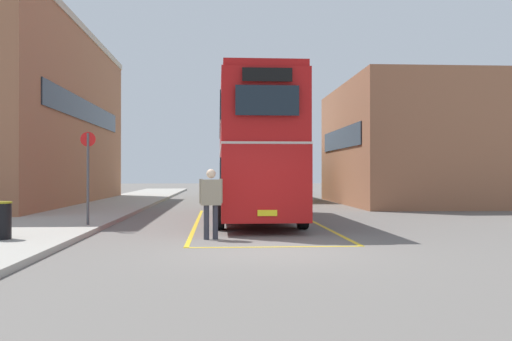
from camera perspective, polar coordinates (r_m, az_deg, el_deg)
name	(u,v)px	position (r m, az deg, el deg)	size (l,w,h in m)	color
ground_plane	(243,209)	(26.65, -1.32, -3.89)	(135.60, 135.60, 0.00)	#66605B
sidewalk_left	(112,205)	(29.54, -14.22, -3.39)	(4.00, 57.60, 0.14)	#A39E93
brick_building_left	(26,116)	(32.29, -22.05, 5.06)	(6.43, 20.32, 9.33)	#9E6647
depot_building_right	(421,145)	(32.52, 16.21, 2.48)	(8.95, 12.14, 6.47)	#9E6647
double_decker_bus	(254,150)	(20.34, -0.18, 2.08)	(2.83, 10.83, 4.75)	black
single_deck_bus	(282,174)	(36.34, 2.61, -0.34)	(2.72, 9.26, 3.02)	black
pedestrian_boarding	(211,198)	(14.43, -4.54, -2.79)	(0.59, 0.29, 1.78)	#2D2D38
litter_bin	(0,220)	(14.55, -24.32, -4.57)	(0.55, 0.55, 0.88)	black
bus_stop_sign	(88,169)	(17.69, -16.50, 0.14)	(0.44, 0.11, 2.77)	#4C4C51
bay_marking_yellow	(258,225)	(18.44, 0.19, -5.48)	(4.23, 12.82, 0.01)	gold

